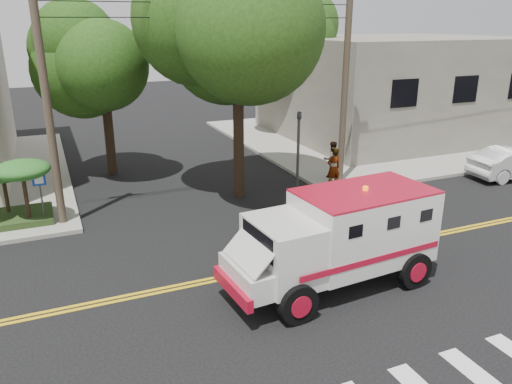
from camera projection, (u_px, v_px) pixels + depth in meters
name	position (u px, v px, depth m)	size (l,w,h in m)	color
ground	(271.00, 268.00, 15.09)	(100.00, 100.00, 0.00)	black
sidewalk_ne	(375.00, 137.00, 31.82)	(17.00, 17.00, 0.15)	gray
building_right	(393.00, 86.00, 31.81)	(14.00, 12.00, 6.00)	#686359
utility_pole_left	(47.00, 102.00, 16.77)	(0.28, 0.28, 9.00)	#382D23
utility_pole_right	(345.00, 85.00, 21.36)	(0.28, 0.28, 9.00)	#382D23
tree_main	(251.00, 18.00, 18.86)	(6.08, 5.70, 9.85)	black
tree_left	(109.00, 52.00, 22.48)	(4.48, 4.20, 7.70)	black
tree_right	(296.00, 38.00, 30.10)	(4.80, 4.50, 8.20)	black
traffic_signal	(298.00, 145.00, 20.65)	(0.15, 0.18, 3.60)	#3F3F42
accessibility_sign	(41.00, 191.00, 17.72)	(0.45, 0.10, 2.02)	#3F3F42
palm_planter	(1.00, 184.00, 17.56)	(3.52, 2.63, 2.36)	#1E3314
armored_truck	(340.00, 235.00, 13.64)	(6.12, 2.79, 2.72)	silver
pedestrian_a	(333.00, 168.00, 21.58)	(0.66, 0.43, 1.80)	gray
pedestrian_b	(332.00, 159.00, 23.10)	(0.83, 0.64, 1.70)	gray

